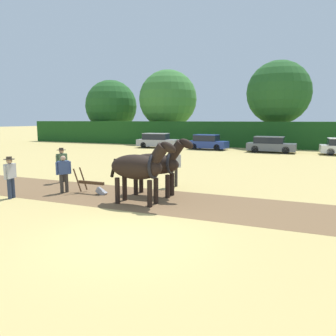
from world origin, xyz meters
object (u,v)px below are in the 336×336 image
at_px(tree_center_left, 279,93).
at_px(farmer_onlooker_left, 10,174).
at_px(draft_horse_lead_left, 139,167).
at_px(farmer_at_plow, 64,172).
at_px(plow, 94,186).
at_px(farmer_onlooker_right, 62,162).
at_px(parked_car_center_left, 271,145).
at_px(parked_car_left, 208,142).
at_px(farmer_beside_team, 174,164).
at_px(draft_horse_lead_right, 157,164).
at_px(tree_left, 168,99).
at_px(parked_car_far_left, 157,141).
at_px(tree_far_left, 111,106).

height_order(tree_center_left, farmer_onlooker_left, tree_center_left).
xyz_separation_m(draft_horse_lead_left, farmer_at_plow, (-3.77, 0.40, -0.46)).
relative_size(plow, farmer_onlooker_right, 0.88).
bearing_deg(parked_car_center_left, farmer_at_plow, -104.58).
bearing_deg(parked_car_left, farmer_beside_team, -73.68).
relative_size(draft_horse_lead_right, parked_car_center_left, 0.66).
bearing_deg(parked_car_left, draft_horse_lead_right, -74.64).
height_order(tree_left, farmer_at_plow, tree_left).
distance_m(draft_horse_lead_left, parked_car_far_left, 24.08).
relative_size(tree_far_left, tree_center_left, 0.92).
xyz_separation_m(tree_center_left, parked_car_left, (-6.10, -6.81, -5.27)).
bearing_deg(farmer_onlooker_right, plow, -16.26).
bearing_deg(parked_car_center_left, draft_horse_lead_right, -95.07).
relative_size(tree_left, farmer_onlooker_right, 5.65).
bearing_deg(draft_horse_lead_left, parked_car_center_left, 83.41).
distance_m(tree_left, farmer_onlooker_left, 32.48).
distance_m(farmer_onlooker_right, parked_car_center_left, 20.78).
bearing_deg(parked_car_far_left, draft_horse_lead_left, -72.32).
relative_size(farmer_beside_team, parked_car_left, 0.43).
bearing_deg(tree_far_left, farmer_at_plow, -60.28).
xyz_separation_m(draft_horse_lead_right, parked_car_far_left, (-9.63, 20.60, -0.54)).
xyz_separation_m(draft_horse_lead_right, farmer_onlooker_right, (-5.43, 0.74, -0.31)).
xyz_separation_m(tree_far_left, parked_car_center_left, (23.68, -9.79, -4.29)).
height_order(plow, farmer_beside_team, farmer_beside_team).
relative_size(tree_far_left, farmer_at_plow, 5.63).
xyz_separation_m(farmer_beside_team, parked_car_left, (-3.93, 18.77, -0.29)).
bearing_deg(parked_car_left, tree_center_left, 52.64).
xyz_separation_m(draft_horse_lead_left, draft_horse_lead_right, (0.00, 1.46, -0.06)).
height_order(farmer_onlooker_left, farmer_onlooker_right, farmer_onlooker_right).
relative_size(plow, parked_car_left, 0.36).
xyz_separation_m(tree_left, tree_center_left, (13.98, -1.23, 0.30)).
height_order(parked_car_far_left, parked_car_center_left, parked_car_far_left).
height_order(plow, parked_car_far_left, parked_car_far_left).
bearing_deg(parked_car_center_left, farmer_onlooker_right, -110.36).
relative_size(tree_far_left, plow, 5.93).
height_order(farmer_at_plow, parked_car_far_left, parked_car_far_left).
distance_m(tree_left, draft_horse_lead_left, 32.70).
bearing_deg(plow, tree_center_left, 80.15).
bearing_deg(tree_center_left, draft_horse_lead_right, -94.44).
distance_m(tree_left, farmer_at_plow, 31.22).
relative_size(farmer_beside_team, farmer_onlooker_right, 1.04).
bearing_deg(farmer_onlooker_left, plow, 28.11).
height_order(tree_far_left, farmer_at_plow, tree_far_left).
bearing_deg(farmer_at_plow, parked_car_center_left, 106.33).
relative_size(draft_horse_lead_right, farmer_at_plow, 1.85).
height_order(tree_center_left, parked_car_far_left, tree_center_left).
relative_size(farmer_at_plow, farmer_beside_team, 0.89).
height_order(farmer_at_plow, farmer_beside_team, farmer_beside_team).
distance_m(plow, farmer_at_plow, 1.42).
xyz_separation_m(farmer_at_plow, farmer_onlooker_left, (-1.20, -1.61, 0.05)).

